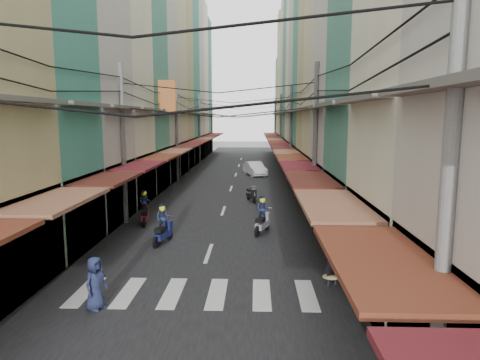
% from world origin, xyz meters
% --- Properties ---
extents(ground, '(160.00, 160.00, 0.00)m').
position_xyz_m(ground, '(0.00, 0.00, 0.00)').
color(ground, slate).
rests_on(ground, ground).
extents(road, '(10.00, 80.00, 0.02)m').
position_xyz_m(road, '(0.00, 20.00, 0.01)').
color(road, black).
rests_on(road, ground).
extents(sidewalk_left, '(3.00, 80.00, 0.06)m').
position_xyz_m(sidewalk_left, '(-6.50, 20.00, 0.03)').
color(sidewalk_left, gray).
rests_on(sidewalk_left, ground).
extents(sidewalk_right, '(3.00, 80.00, 0.06)m').
position_xyz_m(sidewalk_right, '(6.50, 20.00, 0.03)').
color(sidewalk_right, gray).
rests_on(sidewalk_right, ground).
extents(crosswalk, '(7.55, 2.40, 0.01)m').
position_xyz_m(crosswalk, '(-0.00, -6.00, 0.03)').
color(crosswalk, silver).
rests_on(crosswalk, ground).
extents(building_row_left, '(7.80, 67.67, 23.70)m').
position_xyz_m(building_row_left, '(-7.92, 16.56, 9.78)').
color(building_row_left, beige).
rests_on(building_row_left, ground).
extents(building_row_right, '(7.80, 68.98, 22.59)m').
position_xyz_m(building_row_right, '(7.92, 16.45, 9.41)').
color(building_row_right, teal).
rests_on(building_row_right, ground).
extents(utility_poles, '(10.20, 66.13, 8.20)m').
position_xyz_m(utility_poles, '(0.00, 15.01, 6.59)').
color(utility_poles, slate).
rests_on(utility_poles, ground).
extents(white_car, '(4.91, 3.08, 1.62)m').
position_xyz_m(white_car, '(1.83, 21.78, 0.00)').
color(white_car, '#BCBCC0').
rests_on(white_car, ground).
extents(bicycle, '(1.52, 0.92, 0.98)m').
position_xyz_m(bicycle, '(5.58, -0.35, 0.00)').
color(bicycle, black).
rests_on(bicycle, ground).
extents(moving_scooters, '(6.56, 11.43, 1.80)m').
position_xyz_m(moving_scooters, '(-0.85, 2.12, 0.54)').
color(moving_scooters, black).
rests_on(moving_scooters, ground).
extents(parked_scooters, '(12.96, 14.46, 0.96)m').
position_xyz_m(parked_scooters, '(4.51, -4.15, 0.45)').
color(parked_scooters, black).
rests_on(parked_scooters, ground).
extents(pedestrians, '(11.76, 19.44, 2.16)m').
position_xyz_m(pedestrians, '(-4.11, 2.31, 1.01)').
color(pedestrians, '#251E29').
rests_on(pedestrians, ground).
extents(market_umbrella, '(2.48, 2.48, 2.61)m').
position_xyz_m(market_umbrella, '(5.64, -3.38, 2.30)').
color(market_umbrella, '#B2B2B7').
rests_on(market_umbrella, ground).
extents(traffic_sign, '(0.10, 0.61, 2.78)m').
position_xyz_m(traffic_sign, '(5.87, 0.91, 2.01)').
color(traffic_sign, slate).
rests_on(traffic_sign, ground).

